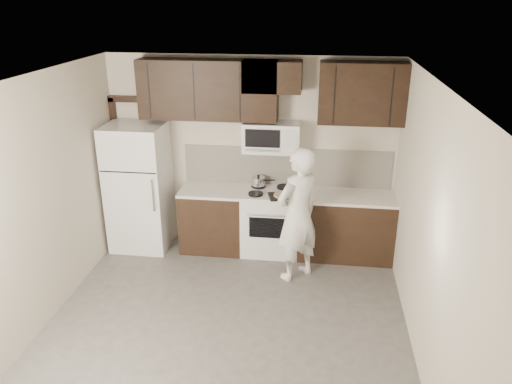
% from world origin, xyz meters
% --- Properties ---
extents(floor, '(4.50, 4.50, 0.00)m').
position_xyz_m(floor, '(0.00, 0.00, 0.00)').
color(floor, '#4E4C49').
rests_on(floor, ground).
extents(back_wall, '(4.00, 0.00, 4.00)m').
position_xyz_m(back_wall, '(0.00, 2.25, 1.35)').
color(back_wall, beige).
rests_on(back_wall, ground).
extents(ceiling, '(4.50, 4.50, 0.00)m').
position_xyz_m(ceiling, '(0.00, 0.00, 2.70)').
color(ceiling, white).
rests_on(ceiling, back_wall).
extents(counter_run, '(2.95, 0.64, 0.91)m').
position_xyz_m(counter_run, '(0.60, 1.94, 0.46)').
color(counter_run, black).
rests_on(counter_run, floor).
extents(stove, '(0.76, 0.66, 0.94)m').
position_xyz_m(stove, '(0.30, 1.94, 0.46)').
color(stove, silver).
rests_on(stove, floor).
extents(backsplash, '(2.90, 0.02, 0.54)m').
position_xyz_m(backsplash, '(0.50, 2.24, 1.18)').
color(backsplash, silver).
rests_on(backsplash, counter_run).
extents(upper_cabinets, '(3.48, 0.35, 0.78)m').
position_xyz_m(upper_cabinets, '(0.21, 2.08, 2.28)').
color(upper_cabinets, black).
rests_on(upper_cabinets, back_wall).
extents(microwave, '(0.76, 0.42, 0.40)m').
position_xyz_m(microwave, '(0.30, 2.06, 1.65)').
color(microwave, silver).
rests_on(microwave, upper_cabinets).
extents(refrigerator, '(0.80, 0.76, 1.80)m').
position_xyz_m(refrigerator, '(-1.55, 1.89, 0.90)').
color(refrigerator, silver).
rests_on(refrigerator, floor).
extents(door_trim, '(0.50, 0.08, 2.12)m').
position_xyz_m(door_trim, '(-1.92, 2.21, 1.25)').
color(door_trim, black).
rests_on(door_trim, floor).
extents(saucepan, '(0.33, 0.19, 0.18)m').
position_xyz_m(saucepan, '(0.12, 2.09, 0.98)').
color(saucepan, silver).
rests_on(saucepan, stove).
extents(baking_tray, '(0.45, 0.38, 0.02)m').
position_xyz_m(baking_tray, '(0.50, 1.76, 0.92)').
color(baking_tray, black).
rests_on(baking_tray, counter_run).
extents(pizza, '(0.32, 0.32, 0.02)m').
position_xyz_m(pizza, '(0.50, 1.76, 0.94)').
color(pizza, beige).
rests_on(pizza, baking_tray).
extents(person, '(0.75, 0.75, 1.75)m').
position_xyz_m(person, '(0.71, 1.28, 0.88)').
color(person, silver).
rests_on(person, floor).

